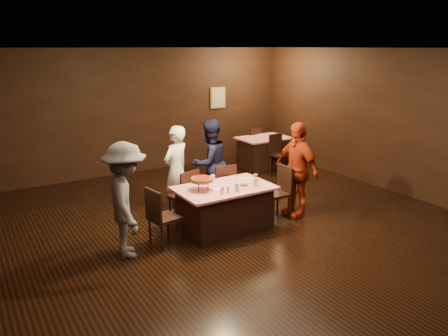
{
  "coord_description": "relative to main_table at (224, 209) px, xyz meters",
  "views": [
    {
      "loc": [
        -3.82,
        -5.1,
        3.03
      ],
      "look_at": [
        -0.01,
        1.08,
        1.0
      ],
      "focal_mm": 35.0,
      "sensor_mm": 36.0,
      "label": 1
    }
  ],
  "objects": [
    {
      "name": "chair_back_far",
      "position": [
        3.01,
        3.55,
        0.09
      ],
      "size": [
        0.51,
        0.51,
        0.95
      ],
      "primitive_type": "cube",
      "rotation": [
        0.0,
        0.0,
        3.38
      ],
      "color": "black",
      "rests_on": "ground"
    },
    {
      "name": "glass_back",
      "position": [
        -0.05,
        0.3,
        0.46
      ],
      "size": [
        0.08,
        0.08,
        0.14
      ],
      "primitive_type": "cylinder",
      "color": "silver",
      "rests_on": "main_table"
    },
    {
      "name": "main_table",
      "position": [
        0.0,
        0.0,
        0.0
      ],
      "size": [
        1.6,
        1.0,
        0.77
      ],
      "primitive_type": "cube",
      "color": "red",
      "rests_on": "ground"
    },
    {
      "name": "diner_navy_hoodie",
      "position": [
        0.41,
        1.21,
        0.46
      ],
      "size": [
        0.92,
        0.77,
        1.7
      ],
      "primitive_type": "imported",
      "rotation": [
        0.0,
        0.0,
        3.31
      ],
      "color": "black",
      "rests_on": "ground"
    },
    {
      "name": "plate_empty",
      "position": [
        0.55,
        0.15,
        0.39
      ],
      "size": [
        0.25,
        0.25,
        0.01
      ],
      "primitive_type": "cylinder",
      "color": "white",
      "rests_on": "main_table"
    },
    {
      "name": "glass_front_right",
      "position": [
        0.45,
        -0.25,
        0.46
      ],
      "size": [
        0.08,
        0.08,
        0.14
      ],
      "primitive_type": "cylinder",
      "color": "silver",
      "rests_on": "main_table"
    },
    {
      "name": "glass_amber",
      "position": [
        0.6,
        -0.05,
        0.46
      ],
      "size": [
        0.08,
        0.08,
        0.14
      ],
      "primitive_type": "cylinder",
      "color": "#BF7F26",
      "rests_on": "main_table"
    },
    {
      "name": "pizza_stand",
      "position": [
        -0.4,
        0.05,
        0.57
      ],
      "size": [
        0.38,
        0.38,
        0.22
      ],
      "color": "black",
      "rests_on": "main_table"
    },
    {
      "name": "plate_with_slice",
      "position": [
        0.25,
        -0.18,
        0.41
      ],
      "size": [
        0.25,
        0.25,
        0.06
      ],
      "color": "white",
      "rests_on": "main_table"
    },
    {
      "name": "diner_grey_knit",
      "position": [
        -1.7,
        -0.03,
        0.48
      ],
      "size": [
        0.87,
        1.23,
        1.73
      ],
      "primitive_type": "imported",
      "rotation": [
        0.0,
        0.0,
        1.35
      ],
      "color": "slate",
      "rests_on": "ground"
    },
    {
      "name": "chair_back_near",
      "position": [
        3.01,
        2.25,
        0.09
      ],
      "size": [
        0.46,
        0.46,
        0.95
      ],
      "primitive_type": "cube",
      "rotation": [
        0.0,
        0.0,
        0.1
      ],
      "color": "black",
      "rests_on": "ground"
    },
    {
      "name": "napkin_left",
      "position": [
        -0.15,
        -0.05,
        0.39
      ],
      "size": [
        0.21,
        0.21,
        0.01
      ],
      "primitive_type": "cube",
      "rotation": [
        0.0,
        0.0,
        -0.35
      ],
      "color": "white",
      "rests_on": "main_table"
    },
    {
      "name": "diner_white_jacket",
      "position": [
        -0.34,
        1.14,
        0.45
      ],
      "size": [
        0.72,
        0.62,
        1.66
      ],
      "primitive_type": "imported",
      "rotation": [
        0.0,
        0.0,
        3.57
      ],
      "color": "silver",
      "rests_on": "ground"
    },
    {
      "name": "back_table",
      "position": [
        3.01,
        2.95,
        0.0
      ],
      "size": [
        1.3,
        0.9,
        0.77
      ],
      "primitive_type": "cube",
      "color": "red",
      "rests_on": "ground"
    },
    {
      "name": "chair_end_left",
      "position": [
        -1.1,
        0.0,
        0.09
      ],
      "size": [
        0.48,
        0.48,
        0.95
      ],
      "primitive_type": "cube",
      "rotation": [
        0.0,
        0.0,
        1.73
      ],
      "color": "black",
      "rests_on": "ground"
    },
    {
      "name": "napkin_center",
      "position": [
        0.3,
        0.0,
        0.39
      ],
      "size": [
        0.19,
        0.19,
        0.01
      ],
      "primitive_type": "cube",
      "rotation": [
        0.0,
        0.0,
        0.21
      ],
      "color": "white",
      "rests_on": "main_table"
    },
    {
      "name": "chair_end_right",
      "position": [
        1.1,
        0.0,
        0.09
      ],
      "size": [
        0.44,
        0.44,
        0.95
      ],
      "primitive_type": "cube",
      "rotation": [
        0.0,
        0.0,
        -1.61
      ],
      "color": "black",
      "rests_on": "ground"
    },
    {
      "name": "diner_red_shirt",
      "position": [
        1.47,
        -0.1,
        0.49
      ],
      "size": [
        0.47,
        1.04,
        1.75
      ],
      "primitive_type": "imported",
      "rotation": [
        0.0,
        0.0,
        -1.53
      ],
      "color": "#A12B0D",
      "rests_on": "ground"
    },
    {
      "name": "room",
      "position": [
        0.19,
        -0.77,
        1.75
      ],
      "size": [
        10.0,
        10.04,
        3.02
      ],
      "color": "black",
      "rests_on": "ground"
    },
    {
      "name": "glass_front_left",
      "position": [
        0.05,
        -0.3,
        0.46
      ],
      "size": [
        0.08,
        0.08,
        0.14
      ],
      "primitive_type": "cylinder",
      "color": "silver",
      "rests_on": "main_table"
    },
    {
      "name": "chair_far_left",
      "position": [
        -0.4,
        0.75,
        0.09
      ],
      "size": [
        0.51,
        0.51,
        0.95
      ],
      "primitive_type": "cube",
      "rotation": [
        0.0,
        0.0,
        3.4
      ],
      "color": "black",
      "rests_on": "ground"
    },
    {
      "name": "chair_far_right",
      "position": [
        0.4,
        0.75,
        0.09
      ],
      "size": [
        0.46,
        0.46,
        0.95
      ],
      "primitive_type": "cube",
      "rotation": [
        0.0,
        0.0,
        3.03
      ],
      "color": "black",
      "rests_on": "ground"
    },
    {
      "name": "condiments",
      "position": [
        -0.18,
        -0.28,
        0.43
      ],
      "size": [
        0.17,
        0.1,
        0.09
      ],
      "color": "silver",
      "rests_on": "main_table"
    }
  ]
}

